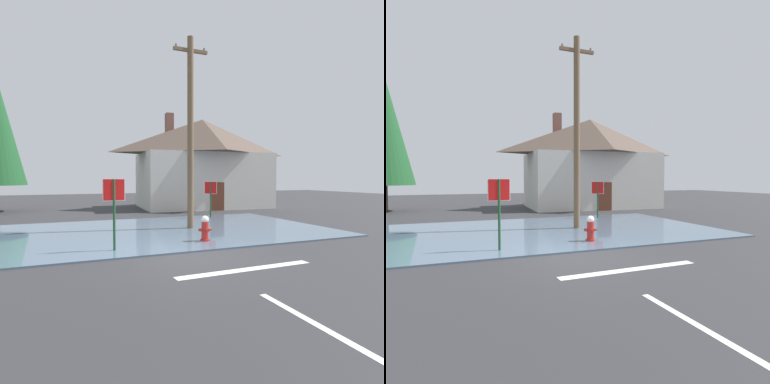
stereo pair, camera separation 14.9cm
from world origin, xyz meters
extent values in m
cube|color=#2D2D30|center=(0.00, 0.00, -0.05)|extent=(80.00, 80.00, 0.10)
cube|color=#4C6075|center=(0.72, 4.60, 0.03)|extent=(14.00, 8.67, 0.06)
cube|color=silver|center=(0.70, -2.00, 0.00)|extent=(3.89, 0.41, 0.01)
cube|color=silver|center=(0.04, -5.30, 0.00)|extent=(0.16, 3.24, 0.01)
cylinder|color=#1E4C28|center=(-2.07, 1.30, 1.14)|extent=(0.08, 0.08, 2.28)
cube|color=white|center=(-2.07, 1.30, 1.96)|extent=(0.70, 0.04, 0.70)
cube|color=red|center=(-2.07, 1.30, 1.96)|extent=(0.66, 0.05, 0.66)
cylinder|color=#AD231E|center=(1.21, 1.64, 0.06)|extent=(0.34, 0.34, 0.11)
cylinder|color=#AD231E|center=(1.21, 1.64, 0.43)|extent=(0.25, 0.25, 0.63)
sphere|color=white|center=(1.21, 1.64, 0.82)|extent=(0.28, 0.28, 0.28)
cylinder|color=#AD231E|center=(1.03, 1.64, 0.46)|extent=(0.11, 0.10, 0.10)
cylinder|color=#AD231E|center=(1.40, 1.64, 0.46)|extent=(0.11, 0.10, 0.10)
cylinder|color=#AD231E|center=(1.21, 1.46, 0.46)|extent=(0.12, 0.11, 0.12)
cylinder|color=brown|center=(1.88, 4.68, 4.28)|extent=(0.28, 0.28, 8.56)
cube|color=brown|center=(1.88, 4.68, 7.96)|extent=(1.60, 0.14, 0.14)
cylinder|color=slate|center=(1.21, 4.68, 8.09)|extent=(0.10, 0.10, 0.12)
cylinder|color=slate|center=(2.56, 4.68, 8.09)|extent=(0.10, 0.10, 0.12)
cylinder|color=#1E4C28|center=(4.44, 7.88, 1.05)|extent=(0.08, 0.08, 2.09)
cube|color=white|center=(4.44, 7.88, 1.76)|extent=(0.61, 0.40, 0.71)
cube|color=red|center=(4.44, 7.88, 1.76)|extent=(0.58, 0.39, 0.67)
cube|color=beige|center=(7.04, 14.82, 2.09)|extent=(9.94, 6.85, 4.17)
pyramid|color=brown|center=(7.04, 14.82, 5.53)|extent=(10.74, 7.40, 2.71)
cube|color=brown|center=(4.74, 16.10, 6.21)|extent=(0.64, 0.64, 2.44)
cube|color=#592D1E|center=(6.82, 11.71, 1.00)|extent=(1.00, 0.13, 2.00)
camera|label=1|loc=(-3.77, -9.18, 2.34)|focal=31.12mm
camera|label=2|loc=(-3.64, -9.24, 2.34)|focal=31.12mm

